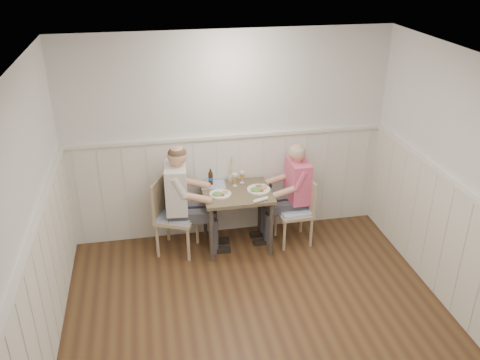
{
  "coord_description": "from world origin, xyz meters",
  "views": [
    {
      "loc": [
        -0.97,
        -3.52,
        3.54
      ],
      "look_at": [
        0.03,
        1.64,
        1.0
      ],
      "focal_mm": 38.0,
      "sensor_mm": 36.0,
      "label": 1
    }
  ],
  "objects_px": {
    "diner_cream": "(181,208)",
    "grass_vase": "(230,169)",
    "chair_right": "(298,208)",
    "beer_bottle": "(211,178)",
    "chair_left": "(172,213)",
    "man_in_pink": "(294,199)",
    "dining_table": "(237,199)"
  },
  "relations": [
    {
      "from": "man_in_pink",
      "to": "diner_cream",
      "type": "bearing_deg",
      "value": -178.22
    },
    {
      "from": "beer_bottle",
      "to": "grass_vase",
      "type": "height_order",
      "value": "grass_vase"
    },
    {
      "from": "beer_bottle",
      "to": "chair_left",
      "type": "bearing_deg",
      "value": -157.25
    },
    {
      "from": "diner_cream",
      "to": "grass_vase",
      "type": "bearing_deg",
      "value": 24.09
    },
    {
      "from": "chair_left",
      "to": "beer_bottle",
      "type": "height_order",
      "value": "beer_bottle"
    },
    {
      "from": "chair_left",
      "to": "chair_right",
      "type": "bearing_deg",
      "value": -3.26
    },
    {
      "from": "dining_table",
      "to": "chair_right",
      "type": "height_order",
      "value": "chair_right"
    },
    {
      "from": "diner_cream",
      "to": "beer_bottle",
      "type": "bearing_deg",
      "value": 31.61
    },
    {
      "from": "man_in_pink",
      "to": "chair_right",
      "type": "bearing_deg",
      "value": -75.22
    },
    {
      "from": "chair_left",
      "to": "man_in_pink",
      "type": "bearing_deg",
      "value": 0.55
    },
    {
      "from": "chair_right",
      "to": "beer_bottle",
      "type": "height_order",
      "value": "beer_bottle"
    },
    {
      "from": "man_in_pink",
      "to": "grass_vase",
      "type": "xyz_separation_m",
      "value": [
        -0.77,
        0.25,
        0.37
      ]
    },
    {
      "from": "grass_vase",
      "to": "dining_table",
      "type": "bearing_deg",
      "value": -83.9
    },
    {
      "from": "chair_right",
      "to": "man_in_pink",
      "type": "relative_size",
      "value": 0.67
    },
    {
      "from": "chair_right",
      "to": "chair_left",
      "type": "distance_m",
      "value": 1.56
    },
    {
      "from": "man_in_pink",
      "to": "beer_bottle",
      "type": "bearing_deg",
      "value": 168.92
    },
    {
      "from": "dining_table",
      "to": "man_in_pink",
      "type": "bearing_deg",
      "value": 3.98
    },
    {
      "from": "beer_bottle",
      "to": "grass_vase",
      "type": "xyz_separation_m",
      "value": [
        0.25,
        0.05,
        0.07
      ]
    },
    {
      "from": "dining_table",
      "to": "grass_vase",
      "type": "distance_m",
      "value": 0.4
    },
    {
      "from": "chair_left",
      "to": "diner_cream",
      "type": "height_order",
      "value": "diner_cream"
    },
    {
      "from": "chair_right",
      "to": "diner_cream",
      "type": "distance_m",
      "value": 1.45
    },
    {
      "from": "chair_left",
      "to": "man_in_pink",
      "type": "height_order",
      "value": "man_in_pink"
    },
    {
      "from": "man_in_pink",
      "to": "grass_vase",
      "type": "distance_m",
      "value": 0.89
    },
    {
      "from": "chair_left",
      "to": "diner_cream",
      "type": "distance_m",
      "value": 0.14
    },
    {
      "from": "dining_table",
      "to": "man_in_pink",
      "type": "height_order",
      "value": "man_in_pink"
    },
    {
      "from": "chair_left",
      "to": "man_in_pink",
      "type": "distance_m",
      "value": 1.53
    },
    {
      "from": "man_in_pink",
      "to": "grass_vase",
      "type": "relative_size",
      "value": 3.59
    },
    {
      "from": "chair_right",
      "to": "grass_vase",
      "type": "height_order",
      "value": "grass_vase"
    },
    {
      "from": "dining_table",
      "to": "chair_left",
      "type": "xyz_separation_m",
      "value": [
        -0.79,
        0.04,
        -0.12
      ]
    },
    {
      "from": "dining_table",
      "to": "grass_vase",
      "type": "bearing_deg",
      "value": 96.1
    },
    {
      "from": "diner_cream",
      "to": "chair_left",
      "type": "bearing_deg",
      "value": 165.8
    },
    {
      "from": "chair_right",
      "to": "beer_bottle",
      "type": "distance_m",
      "value": 1.15
    }
  ]
}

